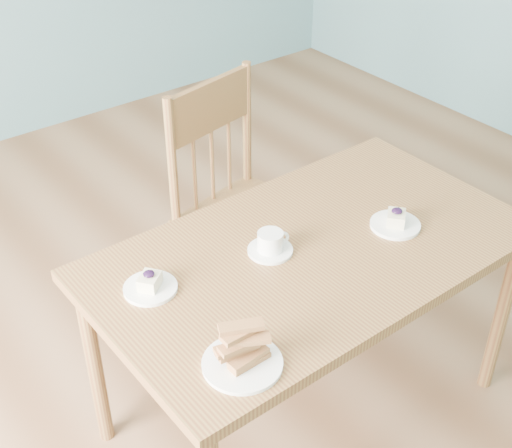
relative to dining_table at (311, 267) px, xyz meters
The scene contains 7 objects.
room 0.74m from the dining_table, 151.23° to the left, with size 5.01×5.01×2.71m.
dining_table is the anchor object (origin of this frame).
dining_chair 0.60m from the dining_table, 74.46° to the left, with size 0.52×0.50×0.97m.
cheesecake_plate_near 0.30m from the dining_table, 14.99° to the right, with size 0.16×0.16×0.07m.
cheesecake_plate_far 0.50m from the dining_table, 165.06° to the left, with size 0.15×0.15×0.06m.
coffee_cup 0.16m from the dining_table, 150.52° to the left, with size 0.13×0.13×0.07m.
biscotti_plate 0.53m from the dining_table, 150.49° to the right, with size 0.20×0.20×0.12m.
Camera 1 is at (-1.00, -1.33, 1.97)m, focal length 50.00 mm.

